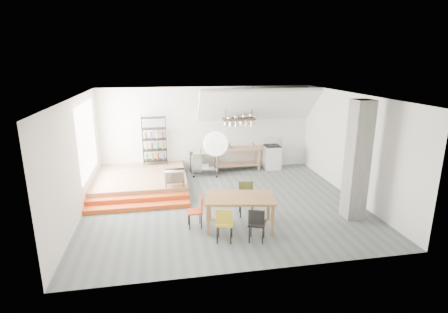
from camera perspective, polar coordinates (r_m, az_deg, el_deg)
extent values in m
plane|color=#525B5E|center=(10.54, -0.06, -7.72)|extent=(8.00, 8.00, 0.00)
cube|color=silver|center=(13.39, -2.73, 4.49)|extent=(8.00, 0.04, 3.20)
cube|color=silver|center=(10.13, -22.94, -0.37)|extent=(0.04, 7.00, 3.20)
cube|color=silver|center=(11.41, 20.14, 1.60)|extent=(0.04, 7.00, 3.20)
cube|color=white|center=(9.73, -0.06, 9.87)|extent=(8.00, 7.00, 0.02)
cube|color=white|center=(13.02, 5.53, 8.36)|extent=(4.40, 1.44, 1.32)
cube|color=white|center=(11.50, -21.41, 2.61)|extent=(0.02, 2.50, 2.20)
cube|color=#966B4B|center=(12.21, -13.42, -3.83)|extent=(3.00, 3.00, 0.40)
cube|color=#D44D18|center=(10.45, -13.87, -8.02)|extent=(3.00, 0.35, 0.13)
cube|color=#D44D18|center=(10.74, -13.79, -6.96)|extent=(3.00, 0.35, 0.27)
cube|color=slate|center=(9.81, 20.94, -0.65)|extent=(0.50, 0.50, 3.20)
cube|color=#966B4B|center=(13.40, 2.18, 1.35)|extent=(1.80, 0.60, 0.06)
cube|color=#966B4B|center=(13.56, 2.15, -1.23)|extent=(1.70, 0.55, 0.04)
cube|color=#966B4B|center=(13.91, 5.26, -0.09)|extent=(0.06, 0.06, 0.86)
cube|color=#966B4B|center=(13.58, -1.42, -0.42)|extent=(0.06, 0.06, 0.86)
cube|color=#966B4B|center=(13.50, 5.76, -0.58)|extent=(0.06, 0.06, 0.86)
cube|color=#966B4B|center=(13.16, -1.13, -0.94)|extent=(0.06, 0.06, 0.86)
cube|color=white|center=(13.87, 7.82, -0.13)|extent=(0.60, 0.60, 0.90)
cube|color=black|center=(13.75, 7.89, 1.75)|extent=(0.58, 0.58, 0.03)
cube|color=white|center=(13.98, 7.55, 2.54)|extent=(0.60, 0.05, 0.25)
cylinder|color=black|center=(13.92, 8.26, 2.01)|extent=(0.18, 0.18, 0.02)
cylinder|color=black|center=(13.83, 7.16, 1.97)|extent=(0.18, 0.18, 0.02)
cylinder|color=black|center=(13.66, 8.63, 1.74)|extent=(0.18, 0.18, 0.02)
cylinder|color=black|center=(13.57, 7.51, 1.69)|extent=(0.18, 0.18, 0.02)
cube|color=#402919|center=(12.97, 2.42, 6.15)|extent=(1.20, 0.50, 0.05)
cylinder|color=black|center=(12.78, 0.24, 8.64)|extent=(0.02, 0.02, 1.15)
cylinder|color=black|center=(13.00, 4.62, 8.70)|extent=(0.02, 0.02, 1.15)
cylinder|color=silver|center=(12.84, 0.27, 5.44)|extent=(0.16, 0.16, 0.12)
cylinder|color=silver|center=(12.88, 1.15, 5.38)|extent=(0.20, 0.20, 0.16)
cylinder|color=silver|center=(12.93, 2.03, 5.32)|extent=(0.16, 0.16, 0.20)
cylinder|color=silver|center=(12.96, 2.89, 5.52)|extent=(0.20, 0.20, 0.12)
cylinder|color=silver|center=(13.01, 3.76, 5.45)|extent=(0.16, 0.16, 0.16)
cylinder|color=silver|center=(13.07, 4.61, 5.39)|extent=(0.20, 0.20, 0.20)
cylinder|color=black|center=(13.22, -9.45, 2.83)|extent=(0.02, 0.02, 1.80)
cylinder|color=black|center=(13.24, -13.09, 2.65)|extent=(0.02, 0.02, 1.80)
cylinder|color=black|center=(12.87, -9.42, 2.48)|extent=(0.02, 0.02, 1.80)
cylinder|color=black|center=(12.89, -13.16, 2.30)|extent=(0.02, 0.02, 1.80)
cube|color=black|center=(13.23, -11.11, -0.60)|extent=(0.88, 0.38, 0.02)
cube|color=black|center=(13.13, -11.20, 1.08)|extent=(0.88, 0.38, 0.02)
cube|color=black|center=(13.04, -11.29, 2.78)|extent=(0.88, 0.38, 0.02)
cube|color=black|center=(12.96, -11.39, 4.51)|extent=(0.88, 0.38, 0.02)
cube|color=black|center=(12.89, -11.48, 6.25)|extent=(0.88, 0.38, 0.03)
cylinder|color=#307A32|center=(13.20, -11.14, -0.02)|extent=(0.07, 0.07, 0.24)
cylinder|color=olive|center=(13.10, -11.23, 1.67)|extent=(0.07, 0.07, 0.24)
cylinder|color=maroon|center=(13.01, -11.33, 3.38)|extent=(0.07, 0.07, 0.24)
cube|color=#966B4B|center=(10.90, -8.05, -3.97)|extent=(0.60, 0.40, 0.03)
cylinder|color=black|center=(11.10, -6.67, -4.01)|extent=(0.02, 0.02, 0.13)
cylinder|color=black|center=(11.08, -9.47, -4.15)|extent=(0.02, 0.02, 0.13)
cylinder|color=black|center=(10.78, -6.55, -4.61)|extent=(0.02, 0.02, 0.13)
cylinder|color=black|center=(10.76, -9.43, -4.76)|extent=(0.02, 0.02, 0.13)
sphere|color=white|center=(8.43, -1.39, 2.08)|extent=(0.60, 0.60, 0.60)
cube|color=#925E35|center=(8.87, 2.57, -6.77)|extent=(1.89, 1.28, 0.07)
cube|color=#925E35|center=(9.48, 7.23, -8.09)|extent=(0.09, 0.09, 0.76)
cube|color=#925E35|center=(9.41, -2.40, -8.15)|extent=(0.09, 0.09, 0.76)
cube|color=#925E35|center=(8.73, 7.90, -10.26)|extent=(0.09, 0.09, 0.76)
cube|color=#925E35|center=(8.66, -2.62, -10.36)|extent=(0.09, 0.09, 0.76)
cube|color=gold|center=(8.36, 0.10, -10.83)|extent=(0.49, 0.49, 0.04)
cube|color=gold|center=(8.09, -0.02, -9.80)|extent=(0.38, 0.14, 0.35)
cylinder|color=black|center=(8.34, -1.12, -12.68)|extent=(0.03, 0.03, 0.44)
cylinder|color=black|center=(8.31, 1.12, -12.78)|extent=(0.03, 0.03, 0.44)
cylinder|color=black|center=(8.62, -0.88, -11.68)|extent=(0.03, 0.03, 0.44)
cylinder|color=black|center=(8.59, 1.29, -11.77)|extent=(0.03, 0.03, 0.44)
cube|color=black|center=(8.40, 5.41, -10.83)|extent=(0.51, 0.51, 0.04)
cube|color=black|center=(8.13, 5.31, -9.83)|extent=(0.36, 0.18, 0.34)
cylinder|color=black|center=(8.38, 4.15, -12.60)|extent=(0.03, 0.03, 0.43)
cylinder|color=black|center=(8.35, 6.34, -12.77)|extent=(0.03, 0.03, 0.43)
cylinder|color=black|center=(8.65, 4.44, -11.64)|extent=(0.03, 0.03, 0.43)
cylinder|color=black|center=(8.63, 6.55, -11.79)|extent=(0.03, 0.03, 0.43)
cube|color=brown|center=(9.66, 3.67, -6.93)|extent=(0.48, 0.48, 0.04)
cube|color=brown|center=(9.74, 3.58, -5.07)|extent=(0.40, 0.10, 0.37)
cylinder|color=black|center=(9.92, 4.52, -7.83)|extent=(0.03, 0.03, 0.46)
cylinder|color=black|center=(9.89, 2.56, -7.88)|extent=(0.03, 0.03, 0.46)
cylinder|color=black|center=(9.62, 4.76, -8.63)|extent=(0.03, 0.03, 0.46)
cylinder|color=black|center=(9.58, 2.73, -8.68)|extent=(0.03, 0.03, 0.46)
cube|color=#BB421A|center=(9.04, -4.81, -8.96)|extent=(0.38, 0.38, 0.04)
cube|color=#BB421A|center=(8.96, -3.77, -7.52)|extent=(0.05, 0.36, 0.33)
cylinder|color=black|center=(9.01, -3.70, -10.52)|extent=(0.03, 0.03, 0.41)
cylinder|color=black|center=(9.28, -3.96, -9.72)|extent=(0.03, 0.03, 0.41)
cylinder|color=black|center=(8.98, -5.63, -10.66)|extent=(0.03, 0.03, 0.41)
cylinder|color=black|center=(9.25, -5.83, -9.86)|extent=(0.03, 0.03, 0.41)
cube|color=silver|center=(12.75, -3.10, 0.58)|extent=(0.97, 0.65, 0.04)
cube|color=silver|center=(12.91, -3.06, -1.89)|extent=(0.97, 0.65, 0.03)
cylinder|color=silver|center=(13.06, -1.20, -0.98)|extent=(0.03, 0.03, 0.85)
sphere|color=black|center=(13.19, -1.19, -2.68)|extent=(0.08, 0.08, 0.08)
cylinder|color=silver|center=(13.11, -4.85, -0.98)|extent=(0.03, 0.03, 0.85)
sphere|color=black|center=(13.23, -4.81, -2.68)|extent=(0.08, 0.08, 0.08)
cylinder|color=silver|center=(12.65, -1.23, -1.55)|extent=(0.03, 0.03, 0.85)
sphere|color=black|center=(12.77, -1.22, -3.29)|extent=(0.08, 0.08, 0.08)
cylinder|color=silver|center=(12.69, -5.00, -1.54)|extent=(0.03, 0.03, 0.85)
sphere|color=black|center=(12.81, -4.96, -3.29)|extent=(0.08, 0.08, 0.08)
cube|color=black|center=(13.34, -4.56, -0.99)|extent=(0.44, 0.44, 0.76)
imported|color=beige|center=(10.84, -8.08, -3.07)|extent=(0.61, 0.43, 0.33)
imported|color=silver|center=(13.29, 1.35, 1.49)|extent=(0.27, 0.27, 0.05)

